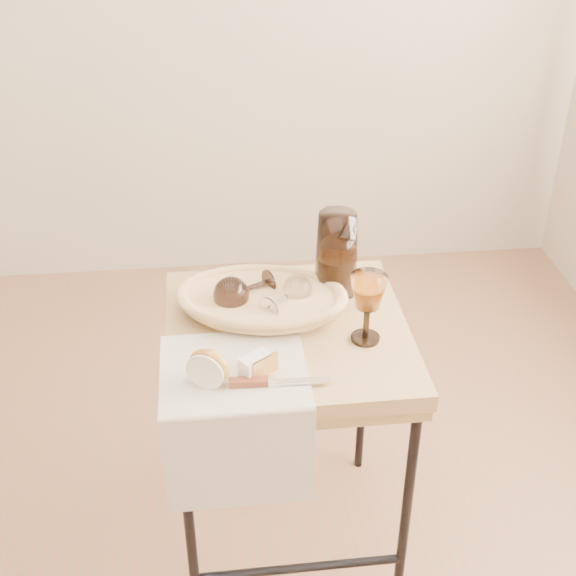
{
  "coord_description": "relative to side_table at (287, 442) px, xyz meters",
  "views": [
    {
      "loc": [
        0.31,
        -1.18,
        1.74
      ],
      "look_at": [
        0.46,
        0.25,
        0.83
      ],
      "focal_mm": 48.29,
      "sensor_mm": 36.0,
      "label": 1
    }
  ],
  "objects": [
    {
      "name": "apple_half",
      "position": [
        -0.18,
        -0.19,
        0.4
      ],
      "size": [
        0.1,
        0.08,
        0.08
      ],
      "primitive_type": "ellipsoid",
      "rotation": [
        0.0,
        0.0,
        -0.43
      ],
      "color": "red",
      "rests_on": "tea_towel"
    },
    {
      "name": "wine_goblet",
      "position": [
        0.17,
        -0.07,
        0.44
      ],
      "size": [
        0.1,
        0.1,
        0.17
      ],
      "primitive_type": null,
      "rotation": [
        0.0,
        0.0,
        -0.25
      ],
      "color": "white",
      "rests_on": "side_table"
    },
    {
      "name": "goblet_lying_b",
      "position": [
        0.0,
        0.05,
        0.4
      ],
      "size": [
        0.13,
        0.13,
        0.07
      ],
      "primitive_type": null,
      "rotation": [
        0.0,
        0.0,
        0.78
      ],
      "color": "white",
      "rests_on": "bread_basket"
    },
    {
      "name": "apple_wedge",
      "position": [
        -0.08,
        -0.17,
        0.38
      ],
      "size": [
        0.08,
        0.07,
        0.05
      ],
      "primitive_type": "cube",
      "rotation": [
        0.0,
        0.0,
        0.63
      ],
      "color": "white",
      "rests_on": "tea_towel"
    },
    {
      "name": "bread_basket",
      "position": [
        -0.05,
        0.07,
        0.38
      ],
      "size": [
        0.4,
        0.31,
        0.05
      ],
      "primitive_type": null,
      "rotation": [
        0.0,
        0.0,
        -0.19
      ],
      "color": "#BD7D43",
      "rests_on": "side_table"
    },
    {
      "name": "tea_towel",
      "position": [
        -0.13,
        -0.15,
        0.36
      ],
      "size": [
        0.32,
        0.29,
        0.01
      ],
      "primitive_type": "cube",
      "rotation": [
        0.0,
        0.0,
        0.01
      ],
      "color": "beige",
      "rests_on": "side_table"
    },
    {
      "name": "pitcher",
      "position": [
        0.14,
        0.15,
        0.46
      ],
      "size": [
        0.21,
        0.26,
        0.25
      ],
      "primitive_type": null,
      "rotation": [
        0.0,
        0.0,
        -0.31
      ],
      "color": "black",
      "rests_on": "side_table"
    },
    {
      "name": "table_knife",
      "position": [
        -0.05,
        -0.21,
        0.37
      ],
      "size": [
        0.21,
        0.03,
        0.02
      ],
      "primitive_type": null,
      "rotation": [
        0.0,
        0.0,
        -0.04
      ],
      "color": "silver",
      "rests_on": "tea_towel"
    },
    {
      "name": "side_table",
      "position": [
        0.0,
        0.0,
        0.0
      ],
      "size": [
        0.56,
        0.56,
        0.71
      ],
      "primitive_type": null,
      "rotation": [
        0.0,
        0.0,
        0.01
      ],
      "color": "olive",
      "rests_on": "floor"
    },
    {
      "name": "goblet_lying_a",
      "position": [
        -0.08,
        0.09,
        0.41
      ],
      "size": [
        0.16,
        0.14,
        0.09
      ],
      "primitive_type": null,
      "rotation": [
        0.0,
        0.0,
        3.64
      ],
      "color": "#35221C",
      "rests_on": "bread_basket"
    }
  ]
}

